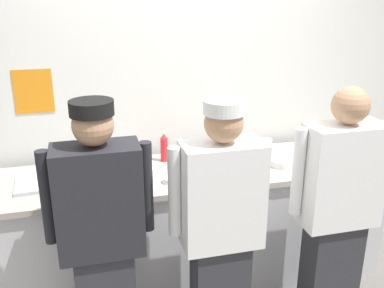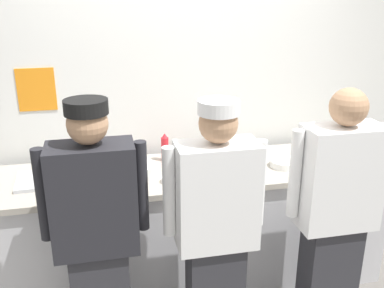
{
  "view_description": "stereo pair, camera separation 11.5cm",
  "coord_description": "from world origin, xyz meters",
  "views": [
    {
      "loc": [
        -0.73,
        -2.39,
        2.15
      ],
      "look_at": [
        -0.0,
        0.41,
        1.11
      ],
      "focal_mm": 40.88,
      "sensor_mm": 36.0,
      "label": 1
    },
    {
      "loc": [
        -0.61,
        -2.41,
        2.15
      ],
      "look_at": [
        -0.0,
        0.41,
        1.11
      ],
      "focal_mm": 40.88,
      "sensor_mm": 36.0,
      "label": 2
    }
  ],
  "objects": [
    {
      "name": "chefs_knife",
      "position": [
        1.02,
        0.49,
        0.94
      ],
      "size": [
        0.27,
        0.03,
        0.02
      ],
      "color": "#B7BABF",
      "rests_on": "prep_counter"
    },
    {
      "name": "chef_center",
      "position": [
        -0.02,
        -0.33,
        0.86
      ],
      "size": [
        0.59,
        0.24,
        1.61
      ],
      "color": "#2D2D33",
      "rests_on": "ground"
    },
    {
      "name": "ramekin_orange_sauce",
      "position": [
        -0.22,
        0.2,
        0.96
      ],
      "size": [
        0.08,
        0.08,
        0.04
      ],
      "color": "white",
      "rests_on": "prep_counter"
    },
    {
      "name": "chef_far_right",
      "position": [
        0.72,
        -0.31,
        0.87
      ],
      "size": [
        0.6,
        0.24,
        1.64
      ],
      "color": "#2D2D33",
      "rests_on": "ground"
    },
    {
      "name": "mixing_bowl_steel",
      "position": [
        0.21,
        0.45,
        1.01
      ],
      "size": [
        0.34,
        0.34,
        0.14
      ],
      "primitive_type": "cylinder",
      "color": "#B7BABF",
      "rests_on": "prep_counter"
    },
    {
      "name": "squeeze_bottle_secondary",
      "position": [
        -0.17,
        0.59,
        1.04
      ],
      "size": [
        0.05,
        0.05,
        0.21
      ],
      "color": "red",
      "rests_on": "prep_counter"
    },
    {
      "name": "squeeze_bottle_primary",
      "position": [
        -0.06,
        0.18,
        1.03
      ],
      "size": [
        0.06,
        0.06,
        0.19
      ],
      "color": "#E5E066",
      "rests_on": "prep_counter"
    },
    {
      "name": "ramekin_green_sauce",
      "position": [
        0.87,
        0.33,
        0.96
      ],
      "size": [
        0.1,
        0.1,
        0.04
      ],
      "color": "white",
      "rests_on": "prep_counter"
    },
    {
      "name": "chef_near_left",
      "position": [
        -0.69,
        -0.25,
        0.87
      ],
      "size": [
        0.59,
        0.24,
        1.63
      ],
      "color": "#2D2D33",
      "rests_on": "ground"
    },
    {
      "name": "wall_back",
      "position": [
        -0.0,
        0.87,
        1.35
      ],
      "size": [
        4.48,
        0.11,
        2.69
      ],
      "color": "white",
      "rests_on": "ground"
    },
    {
      "name": "plate_stack_front",
      "position": [
        -0.36,
        0.3,
        0.99
      ],
      "size": [
        0.2,
        0.2,
        0.1
      ],
      "color": "white",
      "rests_on": "prep_counter"
    },
    {
      "name": "plate_stack_rear",
      "position": [
        0.65,
        0.29,
        0.96
      ],
      "size": [
        0.2,
        0.2,
        0.05
      ],
      "color": "white",
      "rests_on": "prep_counter"
    },
    {
      "name": "ramekin_yellow_sauce",
      "position": [
        -0.42,
        0.55,
        0.96
      ],
      "size": [
        0.09,
        0.09,
        0.04
      ],
      "color": "white",
      "rests_on": "prep_counter"
    },
    {
      "name": "prep_counter",
      "position": [
        0.0,
        0.38,
        0.47
      ],
      "size": [
        2.86,
        0.72,
        0.94
      ],
      "color": "silver",
      "rests_on": "ground"
    },
    {
      "name": "sheet_tray",
      "position": [
        -0.95,
        0.39,
        0.95
      ],
      "size": [
        0.5,
        0.34,
        0.02
      ],
      "primitive_type": "cube",
      "rotation": [
        0.0,
        0.0,
        0.06
      ],
      "color": "#B7BABF",
      "rests_on": "prep_counter"
    }
  ]
}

